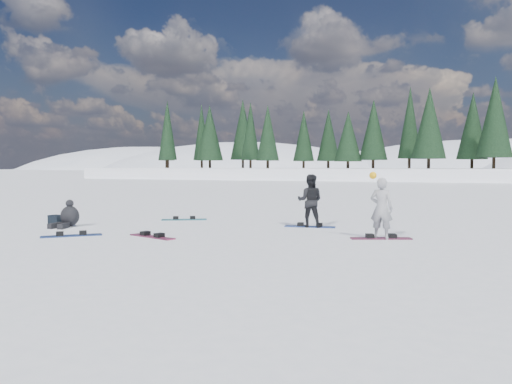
# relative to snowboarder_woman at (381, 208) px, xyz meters

# --- Properties ---
(ground) EXTENTS (420.00, 420.00, 0.00)m
(ground) POSITION_rel_snowboarder_woman_xyz_m (-2.95, -1.17, -0.78)
(ground) COLOR white
(ground) RESTS_ON ground
(alpine_backdrop) EXTENTS (412.50, 227.00, 53.20)m
(alpine_backdrop) POSITION_rel_snowboarder_woman_xyz_m (-14.67, 187.99, -14.76)
(alpine_backdrop) COLOR white
(alpine_backdrop) RESTS_ON ground
(snowboarder_woman) EXTENTS (0.61, 0.44, 1.68)m
(snowboarder_woman) POSITION_rel_snowboarder_woman_xyz_m (0.00, 0.00, 0.00)
(snowboarder_woman) COLOR #A2A2A7
(snowboarder_woman) RESTS_ON ground
(snowboarder_man) EXTENTS (0.84, 0.69, 1.57)m
(snowboarder_man) POSITION_rel_snowboarder_woman_xyz_m (-2.26, 1.73, 0.00)
(snowboarder_man) COLOR black
(snowboarder_man) RESTS_ON ground
(seated_rider) EXTENTS (0.66, 1.00, 0.81)m
(seated_rider) POSITION_rel_snowboarder_woman_xyz_m (-9.04, -0.73, -0.47)
(seated_rider) COLOR black
(seated_rider) RESTS_ON ground
(gear_bag) EXTENTS (0.50, 0.38, 0.30)m
(gear_bag) POSITION_rel_snowboarder_woman_xyz_m (-9.74, -0.48, -0.63)
(gear_bag) COLOR black
(gear_bag) RESTS_ON ground
(snowboard_woman) EXTENTS (1.50, 0.79, 0.03)m
(snowboard_woman) POSITION_rel_snowboarder_woman_xyz_m (0.00, 0.00, -0.77)
(snowboard_woman) COLOR maroon
(snowboard_woman) RESTS_ON ground
(snowboard_man) EXTENTS (1.53, 0.51, 0.03)m
(snowboard_man) POSITION_rel_snowboarder_woman_xyz_m (-2.26, 1.73, -0.77)
(snowboard_man) COLOR #1C3F9D
(snowboard_man) RESTS_ON ground
(snowboard_loose_a) EXTENTS (1.31, 1.21, 0.03)m
(snowboard_loose_a) POSITION_rel_snowboarder_woman_xyz_m (-7.56, -2.33, -0.77)
(snowboard_loose_a) COLOR navy
(snowboard_loose_a) RESTS_ON ground
(snowboard_loose_c) EXTENTS (1.46, 0.95, 0.03)m
(snowboard_loose_c) POSITION_rel_snowboarder_woman_xyz_m (-6.71, 2.14, -0.77)
(snowboard_loose_c) COLOR teal
(snowboard_loose_c) RESTS_ON ground
(snowboard_loose_b) EXTENTS (1.51, 0.75, 0.03)m
(snowboard_loose_b) POSITION_rel_snowboarder_woman_xyz_m (-5.50, -1.75, -0.77)
(snowboard_loose_b) COLOR #911F4A
(snowboard_loose_b) RESTS_ON ground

